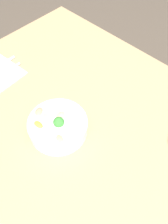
{
  "coord_description": "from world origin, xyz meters",
  "views": [
    {
      "loc": [
        -0.17,
        0.32,
        1.38
      ],
      "look_at": [
        0.15,
        -0.01,
        0.76
      ],
      "focal_mm": 40.0,
      "sensor_mm": 36.0,
      "label": 1
    }
  ],
  "objects": [
    {
      "name": "fork",
      "position": [
        0.48,
        0.08,
        0.75
      ],
      "size": [
        0.02,
        0.19,
        0.0
      ],
      "rotation": [
        0.0,
        0.0,
        1.63
      ],
      "color": "silver",
      "rests_on": "napkin"
    },
    {
      "name": "ground_plane",
      "position": [
        0.0,
        0.0,
        0.0
      ],
      "size": [
        8.0,
        8.0,
        0.0
      ],
      "primitive_type": "plane",
      "color": "#4C4238"
    },
    {
      "name": "bowl",
      "position": [
        0.17,
        0.09,
        0.77
      ],
      "size": [
        0.18,
        0.18,
        0.07
      ],
      "color": "white",
      "rests_on": "dining_table"
    },
    {
      "name": "dining_table",
      "position": [
        0.0,
        0.0,
        0.63
      ],
      "size": [
        1.32,
        0.77,
        0.74
      ],
      "color": "tan",
      "rests_on": "ground_plane"
    }
  ]
}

